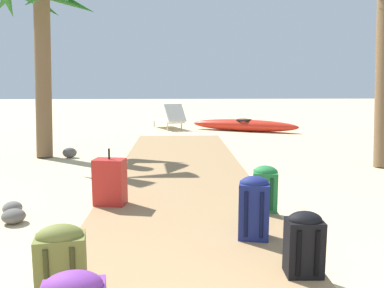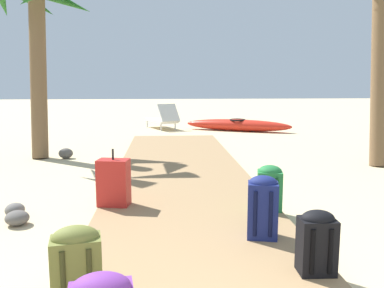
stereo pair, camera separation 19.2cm
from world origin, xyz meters
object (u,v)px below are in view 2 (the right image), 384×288
object	(u,v)px
suitcase_red	(114,182)
palm_tree_far_left	(36,15)
lounge_chair	(163,119)
backpack_olive	(76,259)
backpack_black	(317,240)
backpack_navy	(263,205)
backpack_green	(270,186)
kayak	(238,125)

from	to	relation	value
suitcase_red	palm_tree_far_left	bearing A→B (deg)	116.62
suitcase_red	lounge_chair	size ratio (longest dim) A/B	0.41
backpack_olive	backpack_black	distance (m)	1.74
backpack_navy	backpack_green	bearing A→B (deg)	70.98
lounge_chair	kayak	world-z (taller)	lounge_chair
suitcase_red	backpack_black	world-z (taller)	suitcase_red
backpack_navy	backpack_black	size ratio (longest dim) A/B	1.20
backpack_navy	backpack_green	size ratio (longest dim) A/B	1.15
backpack_green	kayak	world-z (taller)	backpack_green
backpack_navy	backpack_black	xyz separation A→B (m)	(0.24, -0.72, -0.05)
suitcase_red	backpack_black	xyz separation A→B (m)	(1.72, -1.82, -0.01)
backpack_green	palm_tree_far_left	size ratio (longest dim) A/B	0.14
palm_tree_far_left	backpack_navy	bearing A→B (deg)	-55.18
suitcase_red	backpack_olive	distance (m)	2.01
suitcase_red	backpack_black	size ratio (longest dim) A/B	1.36
suitcase_red	kayak	distance (m)	8.10
backpack_olive	backpack_navy	world-z (taller)	backpack_navy
suitcase_red	lounge_chair	bearing A→B (deg)	86.16
lounge_chair	backpack_navy	bearing A→B (deg)	-84.34
suitcase_red	kayak	bearing A→B (deg)	69.48
backpack_olive	backpack_green	distance (m)	2.47
backpack_black	lounge_chair	distance (m)	10.13
kayak	lounge_chair	bearing A→B (deg)	163.74
suitcase_red	backpack_green	world-z (taller)	suitcase_red
palm_tree_far_left	lounge_chair	size ratio (longest dim) A/B	2.26
backpack_green	lounge_chair	distance (m)	8.62
backpack_green	palm_tree_far_left	bearing A→B (deg)	132.25
backpack_olive	lounge_chair	size ratio (longest dim) A/B	0.30
backpack_olive	backpack_green	world-z (taller)	backpack_green
backpack_olive	backpack_green	size ratio (longest dim) A/B	0.95
backpack_olive	palm_tree_far_left	size ratio (longest dim) A/B	0.13
backpack_black	lounge_chair	world-z (taller)	lounge_chair
backpack_olive	backpack_green	xyz separation A→B (m)	(1.77, 1.73, 0.01)
lounge_chair	backpack_black	bearing A→B (deg)	-83.42
backpack_navy	palm_tree_far_left	world-z (taller)	palm_tree_far_left
backpack_olive	palm_tree_far_left	bearing A→B (deg)	107.91
backpack_navy	backpack_green	distance (m)	0.86
suitcase_red	palm_tree_far_left	world-z (taller)	palm_tree_far_left
backpack_black	lounge_chair	size ratio (longest dim) A/B	0.30
backpack_navy	lounge_chair	xyz separation A→B (m)	(-0.93, 9.35, -0.06)
suitcase_red	kayak	world-z (taller)	suitcase_red
palm_tree_far_left	kayak	distance (m)	6.62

